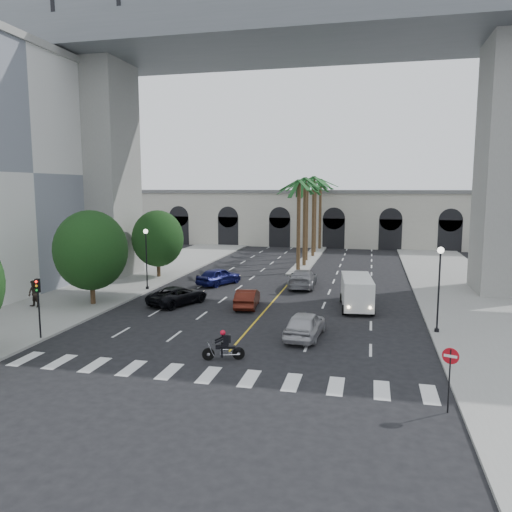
{
  "coord_description": "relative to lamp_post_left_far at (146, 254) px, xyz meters",
  "views": [
    {
      "loc": [
        7.33,
        -23.12,
        8.84
      ],
      "look_at": [
        0.58,
        6.0,
        4.74
      ],
      "focal_mm": 35.0,
      "sensor_mm": 36.0,
      "label": 1
    }
  ],
  "objects": [
    {
      "name": "cargo_van",
      "position": [
        17.84,
        -2.59,
        -1.91
      ],
      "size": [
        2.67,
        5.71,
        2.36
      ],
      "rotation": [
        0.0,
        0.0,
        0.1
      ],
      "color": "silver",
      "rests_on": "ground"
    },
    {
      "name": "motorcycle_rider",
      "position": [
        11.54,
        -15.29,
        -2.5
      ],
      "size": [
        2.14,
        0.83,
        1.59
      ],
      "rotation": [
        0.0,
        0.0,
        0.3
      ],
      "color": "black",
      "rests_on": "ground"
    },
    {
      "name": "sidewalk_left",
      "position": [
        -3.6,
        -1.0,
        -3.15
      ],
      "size": [
        8.0,
        100.0,
        0.15
      ],
      "primitive_type": "cube",
      "color": "gray",
      "rests_on": "ground"
    },
    {
      "name": "car_e",
      "position": [
        5.24,
        3.93,
        -2.43
      ],
      "size": [
        3.66,
        5.03,
        1.59
      ],
      "primitive_type": "imported",
      "rotation": [
        0.0,
        0.0,
        2.71
      ],
      "color": "#10134D",
      "rests_on": "ground"
    },
    {
      "name": "car_d",
      "position": [
        12.9,
        4.49,
        -2.41
      ],
      "size": [
        2.42,
        5.62,
        1.61
      ],
      "primitive_type": "imported",
      "rotation": [
        0.0,
        0.0,
        3.17
      ],
      "color": "slate",
      "rests_on": "ground"
    },
    {
      "name": "car_a",
      "position": [
        15.07,
        -10.49,
        -2.42
      ],
      "size": [
        2.26,
        4.82,
        1.59
      ],
      "primitive_type": "imported",
      "rotation": [
        0.0,
        0.0,
        3.06
      ],
      "color": "#ABAAAF",
      "rests_on": "ground"
    },
    {
      "name": "palm_f",
      "position": [
        11.6,
        32.0,
        6.24
      ],
      "size": [
        3.2,
        3.2,
        10.7
      ],
      "color": "#47331E",
      "rests_on": "ground"
    },
    {
      "name": "sidewalk_right",
      "position": [
        26.4,
        -1.0,
        -3.15
      ],
      "size": [
        8.0,
        100.0,
        0.15
      ],
      "primitive_type": "cube",
      "color": "gray",
      "rests_on": "ground"
    },
    {
      "name": "ground",
      "position": [
        11.4,
        -16.0,
        -3.22
      ],
      "size": [
        140.0,
        140.0,
        0.0
      ],
      "primitive_type": "plane",
      "color": "black",
      "rests_on": "ground"
    },
    {
      "name": "pedestrian_b",
      "position": [
        -5.15,
        -7.99,
        -2.08
      ],
      "size": [
        1.11,
        0.95,
        1.98
      ],
      "primitive_type": "imported",
      "rotation": [
        0.0,
        0.0,
        -0.23
      ],
      "color": "black",
      "rests_on": "sidewalk_left"
    },
    {
      "name": "palm_e",
      "position": [
        11.3,
        28.0,
        5.97
      ],
      "size": [
        3.2,
        3.2,
        10.4
      ],
      "color": "#47331E",
      "rests_on": "ground"
    },
    {
      "name": "palm_b",
      "position": [
        11.5,
        16.0,
        6.15
      ],
      "size": [
        3.2,
        3.2,
        10.6
      ],
      "color": "#47331E",
      "rests_on": "ground"
    },
    {
      "name": "median",
      "position": [
        11.4,
        22.0,
        -3.12
      ],
      "size": [
        2.0,
        24.0,
        0.2
      ],
      "primitive_type": "cube",
      "color": "gray",
      "rests_on": "ground"
    },
    {
      "name": "pier_building",
      "position": [
        11.4,
        39.0,
        1.04
      ],
      "size": [
        71.0,
        10.5,
        8.5
      ],
      "color": "beige",
      "rests_on": "ground"
    },
    {
      "name": "palm_d",
      "position": [
        11.55,
        24.0,
        6.43
      ],
      "size": [
        3.2,
        3.2,
        10.9
      ],
      "color": "#47331E",
      "rests_on": "ground"
    },
    {
      "name": "lamp_post_right",
      "position": [
        22.8,
        -8.0,
        0.0
      ],
      "size": [
        0.4,
        0.4,
        5.35
      ],
      "color": "black",
      "rests_on": "ground"
    },
    {
      "name": "traffic_signal_far",
      "position": [
        0.1,
        -14.5,
        -0.71
      ],
      "size": [
        0.25,
        0.18,
        3.65
      ],
      "color": "black",
      "rests_on": "ground"
    },
    {
      "name": "palm_c",
      "position": [
        11.2,
        20.0,
        5.69
      ],
      "size": [
        3.2,
        3.2,
        10.1
      ],
      "color": "#47331E",
      "rests_on": "ground"
    },
    {
      "name": "car_b",
      "position": [
        9.9,
        -3.92,
        -2.52
      ],
      "size": [
        1.96,
        4.4,
        1.4
      ],
      "primitive_type": "imported",
      "rotation": [
        0.0,
        0.0,
        3.26
      ],
      "color": "#45160D",
      "rests_on": "ground"
    },
    {
      "name": "street_tree_far",
      "position": [
        -1.6,
        6.0,
        0.68
      ],
      "size": [
        5.04,
        5.04,
        6.68
      ],
      "color": "#382616",
      "rests_on": "ground"
    },
    {
      "name": "lamp_post_left_far",
      "position": [
        0.0,
        0.0,
        0.0
      ],
      "size": [
        0.4,
        0.4,
        5.35
      ],
      "color": "black",
      "rests_on": "ground"
    },
    {
      "name": "street_tree_mid",
      "position": [
        -1.6,
        -6.0,
        0.99
      ],
      "size": [
        5.44,
        5.44,
        7.21
      ],
      "color": "#382616",
      "rests_on": "ground"
    },
    {
      "name": "palm_a",
      "position": [
        11.4,
        12.0,
        5.88
      ],
      "size": [
        3.2,
        3.2,
        10.3
      ],
      "color": "#47331E",
      "rests_on": "ground"
    },
    {
      "name": "bridge",
      "position": [
        14.82,
        6.0,
        15.29
      ],
      "size": [
        75.0,
        13.0,
        26.0
      ],
      "color": "gray",
      "rests_on": "ground"
    },
    {
      "name": "do_not_enter_sign",
      "position": [
        21.9,
        -19.17,
        -1.29
      ],
      "size": [
        0.62,
        0.25,
        2.66
      ],
      "rotation": [
        0.0,
        0.0,
        -0.34
      ],
      "color": "black",
      "rests_on": "ground"
    },
    {
      "name": "car_c",
      "position": [
        4.51,
        -4.18,
        -2.53
      ],
      "size": [
        4.11,
        5.5,
        1.39
      ],
      "primitive_type": "imported",
      "rotation": [
        0.0,
        0.0,
        2.73
      ],
      "color": "black",
      "rests_on": "ground"
    }
  ]
}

